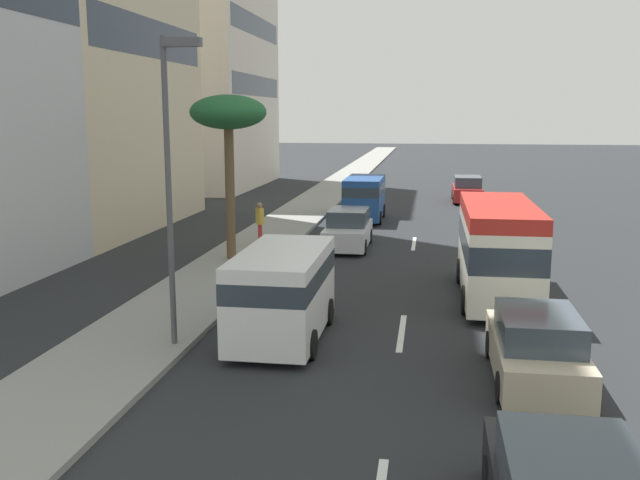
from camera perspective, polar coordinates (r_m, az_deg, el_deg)
ground_plane at (r=37.23m, az=7.85°, el=1.33°), size 198.00×198.00×0.00m
sidewalk_right at (r=37.92m, az=-2.25°, el=1.69°), size 162.00×3.17×0.15m
lane_stripe_mid at (r=18.84m, az=6.64°, el=-7.47°), size 3.20×0.16×0.01m
lane_stripe_far at (r=31.46m, az=7.63°, el=-0.30°), size 3.20×0.16×0.01m
van_lead at (r=17.91m, az=-3.05°, el=-3.96°), size 4.71×2.16×2.31m
car_second at (r=30.13m, az=2.30°, el=0.82°), size 4.29×1.83×1.67m
minibus_third at (r=22.38m, az=14.23°, el=-0.55°), size 6.59×2.26×2.99m
car_fourth at (r=46.88m, az=11.86°, el=4.01°), size 4.66×1.89×1.69m
van_sixth at (r=37.91m, az=3.63°, el=3.60°), size 4.65×2.06×2.33m
car_seventh at (r=15.93m, az=17.13°, el=-8.38°), size 4.33×1.85×1.59m
pedestrian_near_lamp at (r=30.14m, az=-4.90°, el=1.54°), size 0.38×0.39×1.83m
palm_tree at (r=27.00m, az=-7.45°, el=9.89°), size 2.88×2.88×6.26m
street_lamp at (r=16.91m, az=-11.94°, el=6.29°), size 0.24×0.97×7.31m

